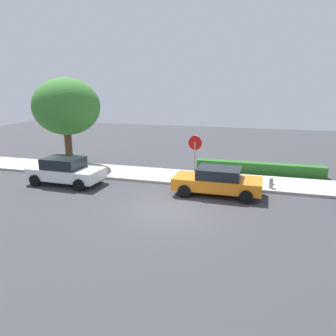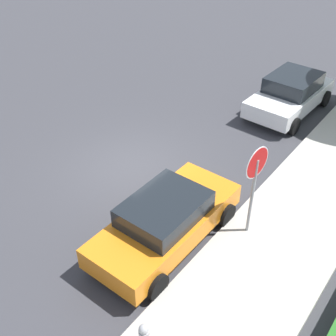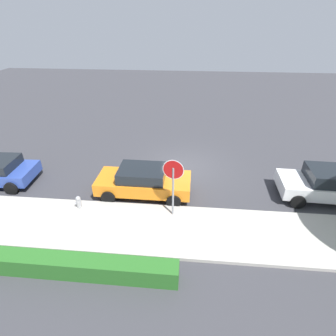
{
  "view_description": "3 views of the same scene",
  "coord_description": "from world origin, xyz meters",
  "views": [
    {
      "loc": [
        3.83,
        -12.98,
        5.4
      ],
      "look_at": [
        -0.42,
        1.74,
        1.49
      ],
      "focal_mm": 35.0,
      "sensor_mm": 36.0,
      "label": 1
    },
    {
      "loc": [
        7.94,
        7.51,
        8.04
      ],
      "look_at": [
        0.25,
        1.63,
        0.89
      ],
      "focal_mm": 45.0,
      "sensor_mm": 36.0,
      "label": 2
    },
    {
      "loc": [
        -0.22,
        12.92,
        7.39
      ],
      "look_at": [
        0.82,
        1.63,
        0.8
      ],
      "focal_mm": 28.0,
      "sensor_mm": 36.0,
      "label": 3
    }
  ],
  "objects": [
    {
      "name": "sidewalk_curb",
      "position": [
        0.0,
        5.21,
        0.07
      ],
      "size": [
        32.0,
        2.88,
        0.14
      ],
      "primitive_type": "cube",
      "color": "#B2ADA3",
      "rests_on": "ground_plane"
    },
    {
      "name": "parked_car_white",
      "position": [
        -6.53,
        2.34,
        0.76
      ],
      "size": [
        4.13,
        2.17,
        1.49
      ],
      "color": "white",
      "rests_on": "ground_plane"
    },
    {
      "name": "stop_sign",
      "position": [
        0.36,
        4.34,
        1.9
      ],
      "size": [
        0.83,
        0.14,
        2.74
      ],
      "color": "gray",
      "rests_on": "ground_plane"
    },
    {
      "name": "ground_plane",
      "position": [
        0.0,
        0.0,
        0.0
      ],
      "size": [
        60.0,
        60.0,
        0.0
      ],
      "primitive_type": "plane",
      "color": "#38383D"
    },
    {
      "name": "parked_car_orange",
      "position": [
        1.86,
        2.79,
        0.72
      ],
      "size": [
        4.36,
        2.03,
        1.4
      ],
      "color": "orange",
      "rests_on": "ground_plane"
    }
  ]
}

